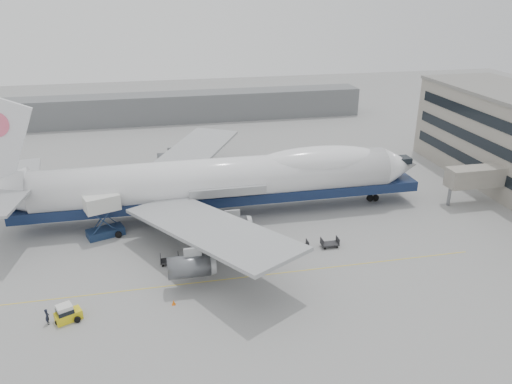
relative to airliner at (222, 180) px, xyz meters
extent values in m
plane|color=gray|center=(-0.64, -12.00, -5.62)|extent=(260.00, 260.00, 0.00)
cube|color=gold|center=(-0.64, -18.00, -5.62)|extent=(60.00, 0.15, 0.01)
cube|color=gray|center=(39.36, -4.00, -1.12)|extent=(9.00, 3.00, 3.00)
cylinder|color=slate|center=(35.36, -4.00, -4.12)|extent=(0.50, 0.50, 3.00)
cube|color=slate|center=(-10.64, 58.00, -2.12)|extent=(110.00, 8.00, 7.00)
cylinder|color=white|center=(-0.64, 0.00, 0.08)|extent=(52.00, 6.40, 6.40)
cube|color=#111E3E|center=(0.36, 0.00, -2.48)|extent=(60.00, 5.76, 1.50)
cone|color=white|center=(28.36, 0.00, 0.08)|extent=(6.00, 6.40, 6.40)
ellipsoid|color=white|center=(14.96, 0.00, 1.84)|extent=(20.67, 5.78, 4.56)
cube|color=#9EA0A3|center=(-3.64, -14.28, -0.52)|extent=(20.35, 26.74, 2.26)
cube|color=#9EA0A3|center=(-3.64, 14.28, -0.52)|extent=(20.35, 26.74, 2.26)
cylinder|color=#595B60|center=(-6.64, 19.00, -2.72)|extent=(4.80, 2.60, 2.60)
cylinder|color=#595B60|center=(-0.64, 10.00, -2.72)|extent=(4.80, 2.60, 2.60)
cylinder|color=#595B60|center=(-0.64, -10.00, -2.72)|extent=(4.80, 2.60, 2.60)
cylinder|color=#595B60|center=(-6.64, -19.00, -2.72)|extent=(4.80, 2.60, 2.60)
cylinder|color=slate|center=(24.36, 0.00, -4.37)|extent=(0.36, 0.36, 2.50)
cylinder|color=black|center=(24.36, 0.00, -5.07)|extent=(1.10, 0.45, 1.10)
cylinder|color=slate|center=(-3.64, -3.00, -4.37)|extent=(0.36, 0.36, 2.50)
cylinder|color=black|center=(-3.64, -3.00, -5.07)|extent=(1.10, 0.45, 1.10)
cylinder|color=slate|center=(-3.64, 3.00, -4.37)|extent=(0.36, 0.36, 2.50)
cylinder|color=black|center=(-3.64, 3.00, -5.07)|extent=(1.10, 0.45, 1.10)
cube|color=navy|center=(-16.96, -3.50, -5.08)|extent=(5.44, 3.87, 1.08)
cube|color=silver|center=(-16.96, -3.50, -0.62)|extent=(5.13, 3.93, 2.17)
cube|color=navy|center=(-16.96, -4.58, -2.82)|extent=(3.36, 1.29, 3.89)
cube|color=navy|center=(-16.96, -2.42, -2.82)|extent=(3.36, 1.29, 3.89)
cube|color=slate|center=(-16.96, -1.92, -0.62)|extent=(2.63, 1.90, 0.15)
cylinder|color=black|center=(-18.74, -4.49, -5.18)|extent=(0.89, 0.35, 0.89)
cylinder|color=black|center=(-18.74, -2.51, -5.18)|extent=(0.89, 0.35, 0.89)
cylinder|color=black|center=(-15.19, -4.49, -5.18)|extent=(0.89, 0.35, 0.89)
cylinder|color=black|center=(-15.19, -2.51, -5.18)|extent=(0.89, 0.35, 0.89)
cube|color=yellow|center=(-19.50, -22.25, -5.11)|extent=(2.94, 2.33, 1.02)
cube|color=silver|center=(-19.76, -22.36, -4.19)|extent=(1.88, 1.79, 0.93)
cube|color=black|center=(-19.76, -22.36, -4.37)|extent=(2.01, 1.91, 0.46)
cylinder|color=black|center=(-20.43, -22.85, -5.30)|extent=(0.65, 0.28, 0.65)
cylinder|color=black|center=(-20.43, -21.65, -5.30)|extent=(0.65, 0.28, 0.65)
cylinder|color=black|center=(-18.58, -22.85, -5.30)|extent=(0.65, 0.28, 0.65)
cylinder|color=black|center=(-18.58, -21.65, -5.30)|extent=(0.65, 0.28, 0.65)
imported|color=black|center=(-21.50, -22.45, -4.74)|extent=(0.57, 0.73, 1.77)
cone|color=#E4610C|center=(-8.68, -21.80, -5.32)|extent=(0.39, 0.39, 0.60)
cube|color=#E4610C|center=(-8.68, -21.80, -5.61)|extent=(0.41, 0.41, 0.03)
cube|color=#2D2D30|center=(-8.64, -13.03, -5.17)|extent=(2.30, 1.35, 0.18)
cube|color=#2D2D30|center=(-9.74, -13.03, -4.77)|extent=(0.08, 1.35, 0.90)
cube|color=#2D2D30|center=(-7.54, -13.03, -4.77)|extent=(0.08, 1.35, 0.90)
cylinder|color=black|center=(-9.49, -13.58, -5.47)|extent=(0.30, 0.12, 0.30)
cylinder|color=black|center=(-9.49, -12.48, -5.47)|extent=(0.30, 0.12, 0.30)
cylinder|color=black|center=(-7.79, -13.58, -5.47)|extent=(0.30, 0.12, 0.30)
cylinder|color=black|center=(-7.79, -12.48, -5.47)|extent=(0.30, 0.12, 0.30)
cube|color=#2D2D30|center=(-4.43, -13.03, -5.17)|extent=(2.30, 1.35, 0.18)
cube|color=#2D2D30|center=(-5.53, -13.03, -4.77)|extent=(0.08, 1.35, 0.90)
cube|color=#2D2D30|center=(-3.33, -13.03, -4.77)|extent=(0.08, 1.35, 0.90)
cylinder|color=black|center=(-5.28, -13.58, -5.47)|extent=(0.30, 0.12, 0.30)
cylinder|color=black|center=(-5.28, -12.48, -5.47)|extent=(0.30, 0.12, 0.30)
cylinder|color=black|center=(-3.58, -13.58, -5.47)|extent=(0.30, 0.12, 0.30)
cylinder|color=black|center=(-3.58, -12.48, -5.47)|extent=(0.30, 0.12, 0.30)
cube|color=#2D2D30|center=(-0.23, -13.03, -5.17)|extent=(2.30, 1.35, 0.18)
cube|color=#2D2D30|center=(-1.33, -13.03, -4.77)|extent=(0.08, 1.35, 0.90)
cube|color=#2D2D30|center=(0.87, -13.03, -4.77)|extent=(0.08, 1.35, 0.90)
cylinder|color=black|center=(-1.08, -13.58, -5.47)|extent=(0.30, 0.12, 0.30)
cylinder|color=black|center=(-1.08, -12.48, -5.47)|extent=(0.30, 0.12, 0.30)
cylinder|color=black|center=(0.62, -13.58, -5.47)|extent=(0.30, 0.12, 0.30)
cylinder|color=black|center=(0.62, -12.48, -5.47)|extent=(0.30, 0.12, 0.30)
cube|color=#2D2D30|center=(3.98, -13.03, -5.17)|extent=(2.30, 1.35, 0.18)
cube|color=#2D2D30|center=(2.88, -13.03, -4.77)|extent=(0.08, 1.35, 0.90)
cube|color=#2D2D30|center=(5.08, -13.03, -4.77)|extent=(0.08, 1.35, 0.90)
cylinder|color=black|center=(3.13, -13.58, -5.47)|extent=(0.30, 0.12, 0.30)
cylinder|color=black|center=(3.13, -12.48, -5.47)|extent=(0.30, 0.12, 0.30)
cylinder|color=black|center=(4.83, -13.58, -5.47)|extent=(0.30, 0.12, 0.30)
cylinder|color=black|center=(4.83, -12.48, -5.47)|extent=(0.30, 0.12, 0.30)
cube|color=#2D2D30|center=(8.19, -13.03, -5.17)|extent=(2.30, 1.35, 0.18)
cube|color=#2D2D30|center=(7.09, -13.03, -4.77)|extent=(0.08, 1.35, 0.90)
cube|color=#2D2D30|center=(9.29, -13.03, -4.77)|extent=(0.08, 1.35, 0.90)
cylinder|color=black|center=(7.34, -13.58, -5.47)|extent=(0.30, 0.12, 0.30)
cylinder|color=black|center=(7.34, -12.48, -5.47)|extent=(0.30, 0.12, 0.30)
cylinder|color=black|center=(9.04, -13.58, -5.47)|extent=(0.30, 0.12, 0.30)
cylinder|color=black|center=(9.04, -12.48, -5.47)|extent=(0.30, 0.12, 0.30)
cube|color=#2D2D30|center=(12.39, -13.03, -5.17)|extent=(2.30, 1.35, 0.18)
cube|color=#2D2D30|center=(11.29, -13.03, -4.77)|extent=(0.08, 1.35, 0.90)
cube|color=#2D2D30|center=(13.49, -13.03, -4.77)|extent=(0.08, 1.35, 0.90)
cylinder|color=black|center=(11.54, -13.58, -5.47)|extent=(0.30, 0.12, 0.30)
cylinder|color=black|center=(11.54, -12.48, -5.47)|extent=(0.30, 0.12, 0.30)
cylinder|color=black|center=(13.24, -13.58, -5.47)|extent=(0.30, 0.12, 0.30)
cylinder|color=black|center=(13.24, -12.48, -5.47)|extent=(0.30, 0.12, 0.30)
camera|label=1|loc=(-9.33, -68.13, 26.69)|focal=35.00mm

